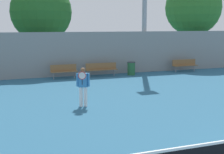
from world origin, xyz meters
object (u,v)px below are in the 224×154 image
object	(u,v)px
bench_courtside_far	(185,64)
tree_green_tall	(41,12)
bench_adjacent_court	(64,70)
trash_bin	(131,68)
bench_courtside_near	(101,68)
tennis_player	(83,85)
tree_green_broad	(193,8)

from	to	relation	value
bench_courtside_far	tree_green_tall	xyz separation A→B (m)	(-9.33, 3.86, 3.63)
bench_adjacent_court	tree_green_tall	bearing A→B (deg)	100.91
bench_courtside_far	trash_bin	bearing A→B (deg)	-177.56
bench_courtside_near	bench_adjacent_court	bearing A→B (deg)	-179.98
bench_courtside_far	bench_adjacent_court	xyz separation A→B (m)	(-8.59, -0.00, -0.00)
tennis_player	bench_courtside_near	size ratio (longest dim) A/B	0.77
trash_bin	tree_green_tall	xyz separation A→B (m)	(-5.17, 4.03, 3.72)
tennis_player	tree_green_tall	world-z (taller)	tree_green_tall
tennis_player	tree_green_tall	distance (m)	11.25
tennis_player	bench_courtside_far	bearing A→B (deg)	58.19
bench_courtside_near	trash_bin	bearing A→B (deg)	-5.10
bench_adjacent_court	tree_green_broad	bearing A→B (deg)	16.24
trash_bin	tree_green_broad	distance (m)	8.81
bench_courtside_far	bench_adjacent_court	bearing A→B (deg)	-180.00
tennis_player	bench_adjacent_court	bearing A→B (deg)	106.43
bench_courtside_near	tree_green_tall	world-z (taller)	tree_green_tall
tennis_player	bench_courtside_far	world-z (taller)	tennis_player
tennis_player	trash_bin	size ratio (longest dim) A/B	1.83
bench_courtside_near	bench_adjacent_court	distance (m)	2.43
bench_adjacent_court	tree_green_broad	distance (m)	12.51
tennis_player	tree_green_tall	xyz separation A→B (m)	(-0.17, 10.77, 3.27)
bench_adjacent_court	bench_courtside_far	bearing A→B (deg)	0.00
tree_green_tall	tennis_player	bearing A→B (deg)	-89.09
bench_adjacent_court	tree_green_broad	xyz separation A→B (m)	(11.35, 3.31, 4.10)
bench_adjacent_court	tree_green_tall	size ratio (longest dim) A/B	0.26
tennis_player	trash_bin	bearing A→B (deg)	74.58
bench_courtside_far	tennis_player	bearing A→B (deg)	-142.97
bench_courtside_far	tree_green_tall	size ratio (longest dim) A/B	0.30
trash_bin	tree_green_broad	world-z (taller)	tree_green_broad
tennis_player	trash_bin	world-z (taller)	tennis_player
bench_courtside_near	tennis_player	bearing A→B (deg)	-113.48
bench_courtside_near	bench_courtside_far	bearing A→B (deg)	-0.00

